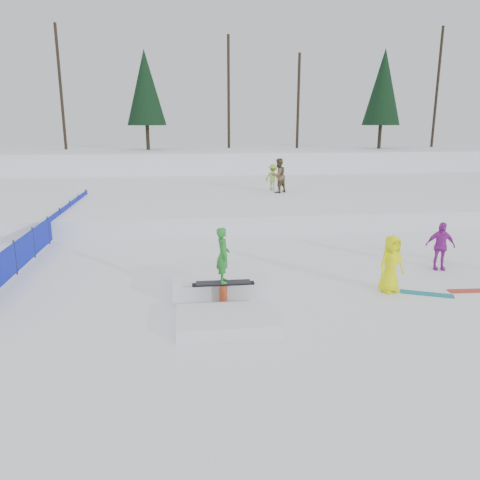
{
  "coord_description": "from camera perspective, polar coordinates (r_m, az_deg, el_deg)",
  "views": [
    {
      "loc": [
        -1.22,
        -12.0,
        4.67
      ],
      "look_at": [
        0.5,
        2.0,
        1.1
      ],
      "focal_mm": 35.0,
      "sensor_mm": 36.0,
      "label": 1
    }
  ],
  "objects": [
    {
      "name": "spectator_yellow",
      "position": [
        13.75,
        17.93,
        -2.79
      ],
      "size": [
        0.92,
        0.74,
        1.63
      ],
      "primitive_type": "imported",
      "rotation": [
        0.0,
        0.0,
        0.32
      ],
      "color": "#F4FF05",
      "rests_on": "ground"
    },
    {
      "name": "safety_fence",
      "position": [
        19.77,
        -22.33,
        1.09
      ],
      "size": [
        0.05,
        16.0,
        1.1
      ],
      "color": "#131FB2",
      "rests_on": "ground"
    },
    {
      "name": "walker_olive",
      "position": [
        26.49,
        4.73,
        7.83
      ],
      "size": [
        1.17,
        1.11,
        1.91
      ],
      "primitive_type": "imported",
      "rotation": [
        0.0,
        0.0,
        3.7
      ],
      "color": "brown",
      "rests_on": "snow_midrise"
    },
    {
      "name": "walker_ygreen",
      "position": [
        27.47,
        4.04,
        7.64
      ],
      "size": [
        1.1,
        1.04,
        1.5
      ],
      "primitive_type": "imported",
      "rotation": [
        0.0,
        0.0,
        2.47
      ],
      "color": "#8EBE3F",
      "rests_on": "snow_midrise"
    },
    {
      "name": "snow_berm",
      "position": [
        42.16,
        -5.4,
        9.41
      ],
      "size": [
        60.0,
        14.0,
        2.4
      ],
      "primitive_type": "cube",
      "color": "white",
      "rests_on": "ground"
    },
    {
      "name": "ground",
      "position": [
        12.94,
        -1.13,
        -6.96
      ],
      "size": [
        120.0,
        120.0,
        0.0
      ],
      "primitive_type": "plane",
      "color": "white"
    },
    {
      "name": "treeline",
      "position": [
        41.05,
        3.57,
        18.05
      ],
      "size": [
        40.24,
        4.22,
        10.5
      ],
      "color": "black",
      "rests_on": "snow_berm"
    },
    {
      "name": "spectator_purple",
      "position": [
        16.4,
        23.22,
        -0.67
      ],
      "size": [
        0.98,
        0.58,
        1.57
      ],
      "primitive_type": "imported",
      "rotation": [
        0.0,
        0.0,
        -0.22
      ],
      "color": "purple",
      "rests_on": "ground"
    },
    {
      "name": "jib_rail_feature",
      "position": [
        12.71,
        -2.27,
        -5.9
      ],
      "size": [
        2.6,
        4.4,
        2.11
      ],
      "color": "white",
      "rests_on": "ground"
    },
    {
      "name": "snow_midrise",
      "position": [
        28.35,
        -4.48,
        5.49
      ],
      "size": [
        50.0,
        18.0,
        0.8
      ],
      "primitive_type": "cube",
      "color": "white",
      "rests_on": "ground"
    },
    {
      "name": "loose_board_red",
      "position": [
        14.9,
        26.52,
        -5.56
      ],
      "size": [
        1.41,
        0.35,
        0.03
      ],
      "primitive_type": "cube",
      "rotation": [
        0.0,
        0.0,
        -0.05
      ],
      "color": "#A83121",
      "rests_on": "ground"
    },
    {
      "name": "loose_board_teal",
      "position": [
        14.12,
        21.81,
        -6.11
      ],
      "size": [
        1.39,
        0.83,
        0.03
      ],
      "primitive_type": "cube",
      "rotation": [
        0.0,
        0.0,
        -0.42
      ],
      "color": "#147281",
      "rests_on": "ground"
    }
  ]
}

